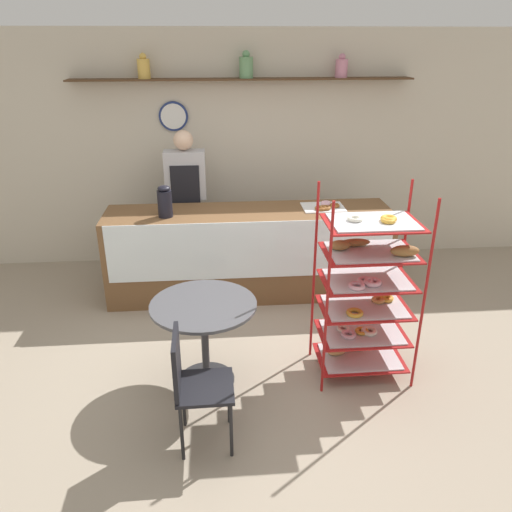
{
  "coord_description": "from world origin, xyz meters",
  "views": [
    {
      "loc": [
        -0.34,
        -3.6,
        2.59
      ],
      "look_at": [
        0.0,
        0.45,
        0.8
      ],
      "focal_mm": 35.0,
      "sensor_mm": 36.0,
      "label": 1
    }
  ],
  "objects_px": {
    "pastry_rack": "(366,292)",
    "person_worker": "(187,200)",
    "coffee_carafe": "(165,202)",
    "donut_tray_counter": "(325,207)",
    "cafe_table": "(204,323)",
    "cafe_chair": "(192,379)"
  },
  "relations": [
    {
      "from": "pastry_rack",
      "to": "cafe_chair",
      "type": "xyz_separation_m",
      "value": [
        -1.35,
        -0.7,
        -0.22
      ]
    },
    {
      "from": "person_worker",
      "to": "cafe_table",
      "type": "xyz_separation_m",
      "value": [
        0.2,
        -2.04,
        -0.37
      ]
    },
    {
      "from": "pastry_rack",
      "to": "coffee_carafe",
      "type": "bearing_deg",
      "value": 139.99
    },
    {
      "from": "cafe_table",
      "to": "donut_tray_counter",
      "type": "relative_size",
      "value": 1.89
    },
    {
      "from": "cafe_chair",
      "to": "donut_tray_counter",
      "type": "height_order",
      "value": "donut_tray_counter"
    },
    {
      "from": "pastry_rack",
      "to": "person_worker",
      "type": "height_order",
      "value": "person_worker"
    },
    {
      "from": "donut_tray_counter",
      "to": "cafe_table",
      "type": "bearing_deg",
      "value": -129.06
    },
    {
      "from": "cafe_chair",
      "to": "donut_tray_counter",
      "type": "distance_m",
      "value": 2.63
    },
    {
      "from": "pastry_rack",
      "to": "person_worker",
      "type": "xyz_separation_m",
      "value": [
        -1.48,
        2.0,
        0.18
      ]
    },
    {
      "from": "cafe_table",
      "to": "donut_tray_counter",
      "type": "height_order",
      "value": "donut_tray_counter"
    },
    {
      "from": "pastry_rack",
      "to": "person_worker",
      "type": "distance_m",
      "value": 2.5
    },
    {
      "from": "coffee_carafe",
      "to": "donut_tray_counter",
      "type": "relative_size",
      "value": 0.73
    },
    {
      "from": "cafe_table",
      "to": "coffee_carafe",
      "type": "bearing_deg",
      "value": 104.94
    },
    {
      "from": "cafe_chair",
      "to": "cafe_table",
      "type": "bearing_deg",
      "value": -7.28
    },
    {
      "from": "cafe_chair",
      "to": "pastry_rack",
      "type": "bearing_deg",
      "value": -63.41
    },
    {
      "from": "pastry_rack",
      "to": "donut_tray_counter",
      "type": "height_order",
      "value": "pastry_rack"
    },
    {
      "from": "pastry_rack",
      "to": "person_worker",
      "type": "bearing_deg",
      "value": 126.44
    },
    {
      "from": "cafe_chair",
      "to": "donut_tray_counter",
      "type": "bearing_deg",
      "value": -31.86
    },
    {
      "from": "person_worker",
      "to": "cafe_table",
      "type": "relative_size",
      "value": 2.05
    },
    {
      "from": "coffee_carafe",
      "to": "donut_tray_counter",
      "type": "xyz_separation_m",
      "value": [
        1.64,
        0.12,
        -0.14
      ]
    },
    {
      "from": "pastry_rack",
      "to": "cafe_table",
      "type": "relative_size",
      "value": 1.92
    },
    {
      "from": "pastry_rack",
      "to": "cafe_table",
      "type": "xyz_separation_m",
      "value": [
        -1.28,
        -0.04,
        -0.19
      ]
    }
  ]
}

